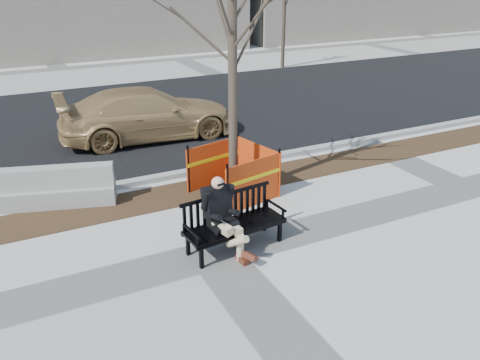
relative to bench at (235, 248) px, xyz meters
The scene contains 10 objects.
ground 0.41m from the bench, behind, with size 120.00×120.00×0.00m, color beige.
mulch_strip 2.61m from the bench, 99.11° to the left, with size 40.00×1.20×0.02m, color #47301C.
asphalt_street 8.78m from the bench, 92.69° to the left, with size 60.00×10.40×0.01m, color black.
curb 3.55m from the bench, 96.68° to the left, with size 60.00×0.25×0.12m, color #9E9B93.
bench is the anchor object (origin of this frame).
seated_man 0.25m from the bench, behind, with size 0.59×0.98×1.38m, color black, non-canonical shape.
tree_fence 2.24m from the bench, 64.97° to the left, with size 2.23×2.23×5.57m, color #FF4B17, non-canonical shape.
sedan 6.64m from the bench, 86.15° to the left, with size 2.03×4.99×1.45m, color tan.
jersey_barrier_left 4.39m from the bench, 130.93° to the left, with size 3.00×0.60×0.86m, color #9B9891, non-canonical shape.
far_tree_right 16.98m from the bench, 56.21° to the left, with size 1.93×1.93×5.20m, color #453B2C, non-canonical shape.
Camera 1 is at (-2.93, -6.89, 4.69)m, focal length 37.23 mm.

